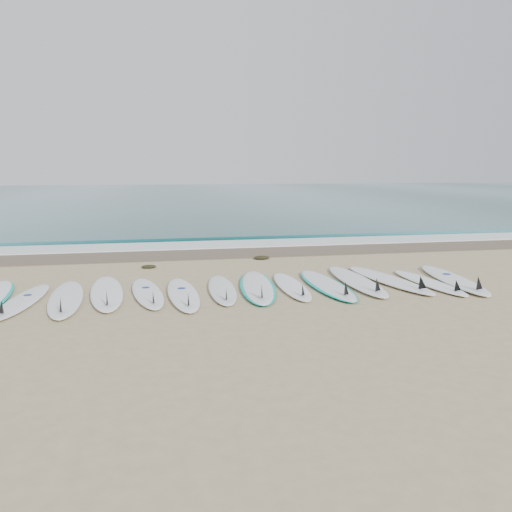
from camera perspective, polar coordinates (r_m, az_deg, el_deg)
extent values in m
plane|color=tan|center=(9.16, -1.96, -3.99)|extent=(120.00, 120.00, 0.00)
cube|color=#235E63|center=(41.36, -9.17, 6.84)|extent=(120.00, 55.00, 0.03)
cube|color=brown|center=(13.14, -4.80, 0.30)|extent=(120.00, 1.80, 0.01)
cube|color=silver|center=(14.51, -5.41, 1.27)|extent=(120.00, 1.40, 0.04)
cube|color=#235E63|center=(15.98, -5.95, 2.18)|extent=(120.00, 1.00, 0.10)
ellipsoid|color=white|center=(9.18, -25.08, -4.65)|extent=(0.71, 2.37, 0.08)
cone|color=black|center=(8.38, -27.07, -5.19)|extent=(0.22, 0.27, 0.25)
cylinder|color=navy|center=(9.38, -24.65, -4.08)|extent=(0.15, 0.15, 0.01)
ellipsoid|color=white|center=(9.06, -20.88, -4.52)|extent=(0.79, 2.67, 0.08)
cone|color=black|center=(8.09, -21.43, -5.12)|extent=(0.25, 0.30, 0.28)
ellipsoid|color=white|center=(9.24, -16.69, -3.99)|extent=(0.83, 2.73, 0.09)
cone|color=black|center=(8.25, -16.68, -4.53)|extent=(0.26, 0.31, 0.29)
ellipsoid|color=white|center=(9.06, -12.32, -4.10)|extent=(0.80, 2.41, 0.08)
cone|color=black|center=(8.20, -11.67, -4.58)|extent=(0.23, 0.28, 0.25)
cylinder|color=navy|center=(9.27, -12.49, -3.54)|extent=(0.15, 0.15, 0.01)
ellipsoid|color=white|center=(8.86, -8.35, -4.29)|extent=(0.63, 2.50, 0.08)
cone|color=black|center=(7.95, -7.75, -4.85)|extent=(0.22, 0.27, 0.26)
cylinder|color=navy|center=(9.08, -8.50, -3.67)|extent=(0.15, 0.15, 0.01)
ellipsoid|color=silver|center=(9.12, -3.91, -3.80)|extent=(0.58, 2.34, 0.08)
cone|color=black|center=(8.27, -3.42, -4.28)|extent=(0.21, 0.26, 0.25)
ellipsoid|color=white|center=(9.31, 0.16, -3.46)|extent=(0.87, 2.73, 0.09)
ellipsoid|color=#00B6AA|center=(9.31, 0.16, -3.50)|extent=(0.97, 2.76, 0.06)
cone|color=black|center=(8.32, 0.67, -3.98)|extent=(0.26, 0.31, 0.29)
ellipsoid|color=white|center=(9.37, 4.04, -3.44)|extent=(0.54, 2.32, 0.07)
cone|color=black|center=(8.54, 5.37, -3.85)|extent=(0.20, 0.25, 0.25)
ellipsoid|color=white|center=(9.54, 8.05, -3.22)|extent=(0.58, 2.62, 0.08)
ellipsoid|color=#00B6AA|center=(9.55, 8.05, -3.26)|extent=(0.67, 2.64, 0.06)
cone|color=black|center=(8.64, 10.22, -3.64)|extent=(0.22, 0.28, 0.28)
ellipsoid|color=white|center=(9.95, 11.34, -2.76)|extent=(0.64, 2.79, 0.09)
cone|color=black|center=(9.00, 13.68, -3.15)|extent=(0.24, 0.30, 0.30)
ellipsoid|color=white|center=(10.19, 14.82, -2.60)|extent=(1.01, 2.79, 0.09)
cone|color=black|center=(9.38, 18.37, -2.86)|extent=(0.28, 0.33, 0.29)
ellipsoid|color=white|center=(10.20, 19.08, -2.86)|extent=(0.64, 2.33, 0.07)
cone|color=black|center=(9.51, 21.96, -3.12)|extent=(0.21, 0.26, 0.25)
ellipsoid|color=white|center=(10.61, 21.53, -2.48)|extent=(0.93, 2.82, 0.09)
cone|color=black|center=(9.70, 24.10, -2.81)|extent=(0.27, 0.32, 0.30)
cylinder|color=navy|center=(10.84, 20.95, -1.94)|extent=(0.18, 0.18, 0.01)
ellipsoid|color=black|center=(11.46, -12.15, -1.19)|extent=(0.33, 0.26, 0.06)
ellipsoid|color=black|center=(12.30, 0.66, -0.18)|extent=(0.40, 0.31, 0.08)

